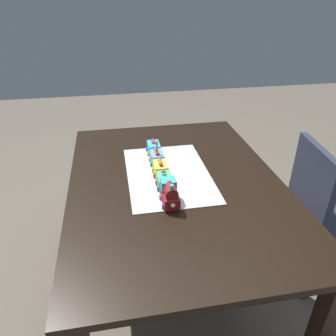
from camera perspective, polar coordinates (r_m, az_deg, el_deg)
name	(u,v)px	position (r m, az deg, el deg)	size (l,w,h in m)	color
ground_plane	(174,287)	(2.03, 1.09, -20.30)	(8.00, 8.00, 0.00)	#6B6054
dining_table	(175,199)	(1.60, 1.30, -5.48)	(1.40, 1.00, 0.74)	black
chair	(325,211)	(1.98, 26.04, -6.85)	(0.44, 0.44, 0.86)	#2D3347
cake_board	(168,174)	(1.59, 0.00, -1.00)	(0.60, 0.40, 0.00)	silver
cake_locomotive	(170,193)	(1.35, 0.32, -4.51)	(0.14, 0.08, 0.12)	maroon
cake_car_gondola_mint_green	(165,181)	(1.47, -0.61, -2.31)	(0.10, 0.08, 0.07)	#59CC7A
cake_car_flatbed_lemon	(161,168)	(1.57, -1.34, -0.08)	(0.10, 0.08, 0.07)	#F4E04C
cake_car_caboose_sky_blue	(157,157)	(1.67, -1.98, 1.89)	(0.10, 0.08, 0.07)	#669EEA
cake_car_hopper_turquoise	(154,148)	(1.78, -2.55, 3.61)	(0.10, 0.08, 0.07)	#38B7C6
birthday_candle	(157,145)	(1.64, -2.00, 4.06)	(0.01, 0.01, 0.06)	#F24C59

